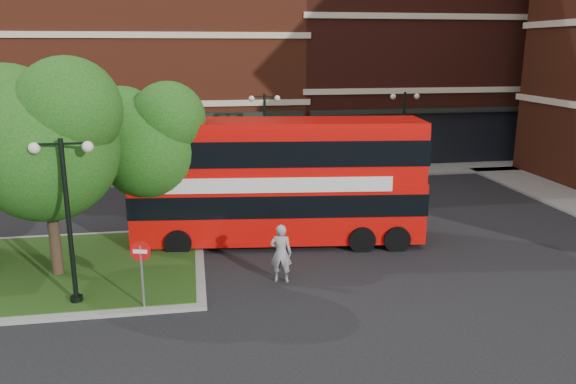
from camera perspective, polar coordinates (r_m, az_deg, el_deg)
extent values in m
plane|color=black|center=(17.66, -2.68, -10.39)|extent=(120.00, 120.00, 0.00)
cube|color=slate|center=(33.30, -6.18, 1.61)|extent=(44.00, 3.00, 0.12)
cube|color=maroon|center=(40.39, -18.89, 13.11)|extent=(26.00, 12.00, 14.00)
cube|color=#471911|center=(42.97, 12.46, 14.91)|extent=(18.00, 12.00, 16.00)
cube|color=gray|center=(21.20, -25.96, -7.39)|extent=(12.60, 7.60, 0.12)
cube|color=#19380F|center=(21.19, -25.96, -7.35)|extent=(12.00, 7.00, 0.15)
cylinder|color=#2D2116|center=(19.76, -22.77, -2.74)|extent=(0.36, 0.36, 3.92)
sphere|color=#134B12|center=(19.23, -23.46, 4.05)|extent=(4.60, 4.60, 4.60)
sphere|color=#134B12|center=(20.08, -26.48, 6.76)|extent=(3.45, 3.45, 3.45)
sphere|color=#134B12|center=(18.42, -21.38, 7.81)|extent=(3.22, 3.22, 3.22)
cylinder|color=#2D2116|center=(21.74, -13.58, -1.11)|extent=(0.36, 0.36, 3.47)
sphere|color=#134B12|center=(21.28, -13.91, 4.36)|extent=(3.80, 3.80, 3.80)
sphere|color=#134B12|center=(21.82, -16.44, 6.58)|extent=(2.85, 2.85, 2.85)
sphere|color=#134B12|center=(20.70, -12.05, 7.32)|extent=(2.66, 2.66, 2.66)
cylinder|color=black|center=(17.23, -21.35, -3.15)|extent=(0.14, 0.14, 5.00)
cylinder|color=black|center=(18.05, -20.66, -10.29)|extent=(0.36, 0.36, 0.30)
cube|color=black|center=(16.72, -22.09, 4.56)|extent=(1.40, 0.06, 0.06)
sphere|color=#F2EACC|center=(16.90, -24.38, 4.08)|extent=(0.32, 0.32, 0.32)
sphere|color=#F2EACC|center=(16.60, -19.69, 4.36)|extent=(0.32, 0.32, 0.32)
cylinder|color=black|center=(31.06, -2.37, 5.33)|extent=(0.14, 0.14, 5.00)
cylinder|color=black|center=(31.52, -2.32, 1.11)|extent=(0.36, 0.36, 0.30)
cube|color=black|center=(30.77, -2.41, 9.66)|extent=(1.40, 0.06, 0.06)
sphere|color=#F2EACC|center=(30.70, -3.72, 9.44)|extent=(0.32, 0.32, 0.32)
sphere|color=#F2EACC|center=(30.88, -1.10, 9.50)|extent=(0.32, 0.32, 0.32)
cylinder|color=black|center=(33.03, 11.60, 5.60)|extent=(0.14, 0.14, 5.00)
cylinder|color=black|center=(33.46, 11.40, 1.62)|extent=(0.36, 0.36, 0.30)
cube|color=black|center=(32.76, 11.81, 9.66)|extent=(1.40, 0.06, 0.06)
sphere|color=#F2EACC|center=(32.52, 10.63, 9.51)|extent=(0.32, 0.32, 0.32)
sphere|color=#F2EACC|center=(33.03, 12.95, 9.46)|extent=(0.32, 0.32, 0.32)
cube|color=red|center=(21.76, -0.99, -1.32)|extent=(11.23, 3.76, 2.10)
cube|color=red|center=(21.29, -1.01, 4.13)|extent=(11.12, 3.72, 2.10)
cube|color=black|center=(21.27, -1.02, 4.41)|extent=(11.23, 3.76, 0.95)
cube|color=silver|center=(20.24, -0.87, 0.69)|extent=(8.21, 0.99, 0.55)
imported|color=gray|center=(18.25, -0.73, -6.23)|extent=(0.81, 0.63, 1.94)
imported|color=#A5A6AC|center=(32.07, -11.83, 2.05)|extent=(4.14, 1.72, 1.40)
imported|color=white|center=(33.42, 3.00, 2.73)|extent=(3.98, 1.71, 1.27)
cylinder|color=slate|center=(16.77, -14.58, -8.49)|extent=(0.07, 0.07, 2.02)
cylinder|color=red|center=(16.48, -14.76, -5.83)|extent=(0.58, 0.20, 0.59)
cube|color=white|center=(16.48, -14.76, -5.83)|extent=(0.41, 0.15, 0.11)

